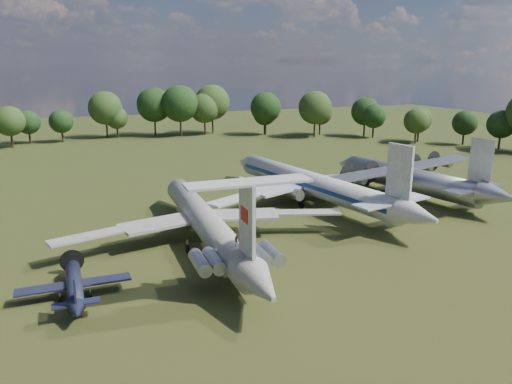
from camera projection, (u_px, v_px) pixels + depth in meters
name	position (u px, v px, depth m)	size (l,w,h in m)	color
ground	(216.00, 237.00, 61.15)	(300.00, 300.00, 0.00)	#223A13
il62_airliner	(206.00, 227.00, 57.78)	(34.32, 44.61, 4.38)	silver
tu104_jet	(312.00, 188.00, 74.79)	(35.85, 47.80, 4.78)	silver
an12_transport	(409.00, 182.00, 78.74)	(31.74, 35.48, 4.67)	#979A9F
small_prop_west	(75.00, 288.00, 44.93)	(10.03, 13.68, 2.01)	#151A30
person_on_il62	(238.00, 236.00, 45.84)	(0.65, 0.43, 1.79)	olive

